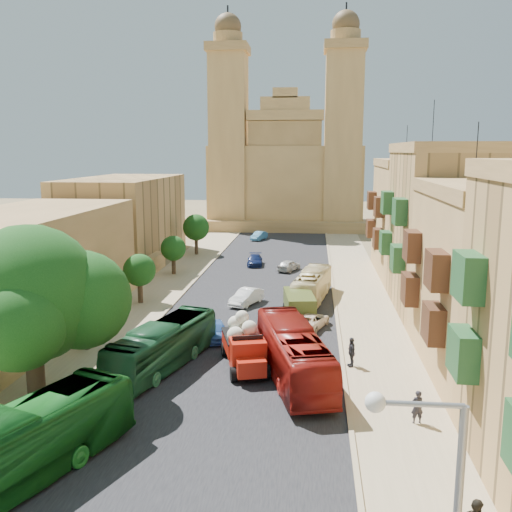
% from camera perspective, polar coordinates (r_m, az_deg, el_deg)
% --- Properties ---
extents(ground, '(260.00, 260.00, 0.00)m').
position_cam_1_polar(ground, '(27.15, -5.95, -18.50)').
color(ground, olive).
extents(road_surface, '(14.00, 140.00, 0.01)m').
position_cam_1_polar(road_surface, '(55.05, 0.43, -3.34)').
color(road_surface, black).
rests_on(road_surface, ground).
extents(sidewalk_east, '(5.00, 140.00, 0.01)m').
position_cam_1_polar(sidewalk_east, '(55.00, 10.35, -3.53)').
color(sidewalk_east, tan).
rests_on(sidewalk_east, ground).
extents(sidewalk_west, '(5.00, 140.00, 0.01)m').
position_cam_1_polar(sidewalk_west, '(56.72, -9.18, -3.06)').
color(sidewalk_west, tan).
rests_on(sidewalk_west, ground).
extents(kerb_east, '(0.25, 140.00, 0.12)m').
position_cam_1_polar(kerb_east, '(54.84, 7.74, -3.43)').
color(kerb_east, tan).
rests_on(kerb_east, ground).
extents(kerb_west, '(0.25, 140.00, 0.12)m').
position_cam_1_polar(kerb_west, '(56.12, -6.72, -3.09)').
color(kerb_west, tan).
rests_on(kerb_west, ground).
extents(townhouse_b, '(9.00, 14.00, 14.90)m').
position_cam_1_polar(townhouse_b, '(36.68, 23.00, -2.14)').
color(townhouse_b, tan).
rests_on(townhouse_b, ground).
extents(townhouse_c, '(9.00, 14.00, 17.40)m').
position_cam_1_polar(townhouse_c, '(49.83, 18.47, 2.74)').
color(townhouse_c, tan).
rests_on(townhouse_c, ground).
extents(townhouse_d, '(9.00, 14.00, 15.90)m').
position_cam_1_polar(townhouse_d, '(63.55, 15.74, 3.76)').
color(townhouse_d, tan).
rests_on(townhouse_d, ground).
extents(west_wall, '(1.00, 40.00, 1.80)m').
position_cam_1_polar(west_wall, '(48.24, -15.75, -4.63)').
color(west_wall, tan).
rests_on(west_wall, ground).
extents(west_building_low, '(10.00, 28.00, 8.40)m').
position_cam_1_polar(west_building_low, '(48.08, -22.93, -1.08)').
color(west_building_low, '#9F7845').
rests_on(west_building_low, ground).
extents(west_building_mid, '(10.00, 22.00, 10.00)m').
position_cam_1_polar(west_building_mid, '(71.54, -13.00, 3.65)').
color(west_building_mid, tan).
rests_on(west_building_mid, ground).
extents(church, '(28.00, 22.50, 36.30)m').
position_cam_1_polar(church, '(102.03, 3.07, 8.40)').
color(church, tan).
rests_on(church, ground).
extents(ficus_tree, '(9.48, 8.72, 9.48)m').
position_cam_1_polar(ficus_tree, '(31.75, -21.53, -3.99)').
color(ficus_tree, '#39291C').
rests_on(ficus_tree, ground).
extents(street_tree_a, '(2.88, 2.88, 4.43)m').
position_cam_1_polar(street_tree_a, '(39.64, -16.75, -4.86)').
color(street_tree_a, '#39291C').
rests_on(street_tree_a, ground).
extents(street_tree_b, '(2.83, 2.83, 4.35)m').
position_cam_1_polar(street_tree_b, '(50.62, -11.57, -1.42)').
color(street_tree_b, '#39291C').
rests_on(street_tree_b, ground).
extents(street_tree_c, '(2.72, 2.72, 4.19)m').
position_cam_1_polar(street_tree_c, '(61.98, -8.28, 0.74)').
color(street_tree_c, '#39291C').
rests_on(street_tree_c, ground).
extents(street_tree_d, '(3.39, 3.39, 5.21)m').
position_cam_1_polar(street_tree_d, '(73.44, -6.02, 2.85)').
color(street_tree_d, '#39291C').
rests_on(street_tree_d, ground).
extents(red_truck, '(3.62, 6.08, 3.36)m').
position_cam_1_polar(red_truck, '(35.31, -1.18, -8.80)').
color(red_truck, '#B71E0E').
rests_on(red_truck, ground).
extents(olive_pickup, '(2.80, 5.16, 2.03)m').
position_cam_1_polar(olive_pickup, '(45.58, 4.34, -5.02)').
color(olive_pickup, '#424F1D').
rests_on(olive_pickup, ground).
extents(bus_green_south, '(6.74, 11.60, 3.18)m').
position_cam_1_polar(bus_green_south, '(25.44, -23.08, -17.39)').
color(bus_green_south, '#114F17').
rests_on(bus_green_south, ground).
extents(bus_green_north, '(5.02, 10.48, 2.84)m').
position_cam_1_polar(bus_green_north, '(35.69, -9.29, -8.83)').
color(bus_green_north, '#226138').
rests_on(bus_green_north, ground).
extents(bus_red_east, '(5.28, 11.50, 3.12)m').
position_cam_1_polar(bus_red_east, '(33.70, 3.75, -9.64)').
color(bus_red_east, maroon).
rests_on(bus_red_east, ground).
extents(bus_cream_east, '(3.69, 9.67, 2.63)m').
position_cam_1_polar(bus_cream_east, '(51.28, 5.62, -2.92)').
color(bus_cream_east, beige).
rests_on(bus_cream_east, ground).
extents(car_blue_a, '(2.56, 4.09, 1.30)m').
position_cam_1_polar(car_blue_a, '(40.64, -4.00, -7.45)').
color(car_blue_a, '#3F71C0').
rests_on(car_blue_a, ground).
extents(car_white_a, '(2.84, 4.35, 1.35)m').
position_cam_1_polar(car_white_a, '(49.51, -0.96, -4.11)').
color(car_white_a, white).
rests_on(car_white_a, ground).
extents(car_cream, '(3.10, 4.34, 1.10)m').
position_cam_1_polar(car_cream, '(43.38, 5.57, -6.45)').
color(car_cream, '#FCE3C5').
rests_on(car_cream, ground).
extents(car_dkblue, '(1.96, 4.26, 1.21)m').
position_cam_1_polar(car_dkblue, '(66.42, -0.12, -0.42)').
color(car_dkblue, '#0F1C49').
rests_on(car_dkblue, ground).
extents(car_white_b, '(2.81, 3.96, 1.25)m').
position_cam_1_polar(car_white_b, '(63.42, 3.30, -0.94)').
color(car_white_b, '#BDBDBB').
rests_on(car_white_b, ground).
extents(car_blue_b, '(2.42, 4.07, 1.27)m').
position_cam_1_polar(car_blue_b, '(85.46, 0.30, 2.04)').
color(car_blue_b, teal).
rests_on(car_blue_b, ground).
extents(pedestrian_a, '(0.69, 0.53, 1.69)m').
position_cam_1_polar(pedestrian_a, '(29.76, 15.82, -14.32)').
color(pedestrian_a, '#242228').
rests_on(pedestrian_a, ground).
extents(pedestrian_c, '(0.69, 1.17, 1.87)m').
position_cam_1_polar(pedestrian_c, '(36.07, 9.52, -9.45)').
color(pedestrian_c, '#383840').
rests_on(pedestrian_c, ground).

